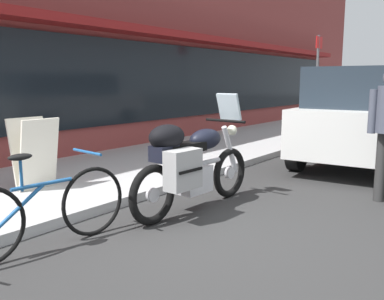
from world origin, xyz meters
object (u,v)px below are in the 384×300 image
(sandwich_board_sign, at_px, (35,153))
(parking_sign_pole, at_px, (317,76))
(parked_minivan, at_px, (371,114))
(touring_motorcycle, at_px, (191,163))
(parked_bicycle, at_px, (43,210))

(sandwich_board_sign, bearing_deg, parking_sign_pole, -5.14)
(parked_minivan, bearing_deg, parking_sign_pole, 35.99)
(parked_minivan, relative_size, sandwich_board_sign, 5.00)
(touring_motorcycle, xyz_separation_m, parking_sign_pole, (7.67, 1.36, 1.09))
(touring_motorcycle, distance_m, parking_sign_pole, 7.87)
(touring_motorcycle, distance_m, sandwich_board_sign, 2.23)
(parked_minivan, xyz_separation_m, parking_sign_pole, (3.11, 2.26, 0.75))
(sandwich_board_sign, bearing_deg, touring_motorcycle, -71.08)
(parked_bicycle, height_order, sandwich_board_sign, sandwich_board_sign)
(touring_motorcycle, relative_size, parking_sign_pole, 0.80)
(parked_bicycle, relative_size, parked_minivan, 0.37)
(touring_motorcycle, bearing_deg, parked_bicycle, 167.10)
(sandwich_board_sign, bearing_deg, parked_bicycle, -120.89)
(sandwich_board_sign, height_order, parking_sign_pole, parking_sign_pole)
(parked_bicycle, height_order, parking_sign_pole, parking_sign_pole)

